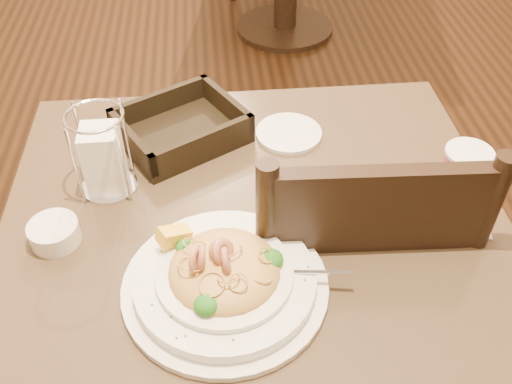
{
  "coord_description": "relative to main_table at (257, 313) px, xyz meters",
  "views": [
    {
      "loc": [
        -0.06,
        -0.67,
        1.47
      ],
      "look_at": [
        0.0,
        0.02,
        0.82
      ],
      "focal_mm": 40.0,
      "sensor_mm": 36.0,
      "label": 1
    }
  ],
  "objects": [
    {
      "name": "main_table",
      "position": [
        0.0,
        0.0,
        0.0
      ],
      "size": [
        0.9,
        0.9,
        0.74
      ],
      "color": "black",
      "rests_on": "ground"
    },
    {
      "name": "dining_chair_near",
      "position": [
        0.2,
        0.09,
        -0.01
      ],
      "size": [
        0.44,
        0.44,
        0.93
      ],
      "rotation": [
        0.0,
        0.0,
        3.1
      ],
      "color": "black",
      "rests_on": "ground"
    },
    {
      "name": "pasta_bowl",
      "position": [
        -0.06,
        -0.11,
        0.26
      ],
      "size": [
        0.36,
        0.33,
        0.1
      ],
      "rotation": [
        0.0,
        0.0,
        -0.3
      ],
      "color": "white",
      "rests_on": "main_table"
    },
    {
      "name": "drink_glass",
      "position": [
        0.35,
        0.02,
        0.3
      ],
      "size": [
        0.15,
        0.15,
        0.14
      ],
      "rotation": [
        0.0,
        0.0,
        -0.2
      ],
      "color": "white",
      "rests_on": "main_table"
    },
    {
      "name": "bread_basket",
      "position": [
        -0.13,
        0.28,
        0.26
      ],
      "size": [
        0.3,
        0.28,
        0.07
      ],
      "rotation": [
        0.0,
        0.0,
        0.52
      ],
      "color": "black",
      "rests_on": "main_table"
    },
    {
      "name": "napkin_caddy",
      "position": [
        -0.27,
        0.15,
        0.31
      ],
      "size": [
        0.1,
        0.1,
        0.17
      ],
      "rotation": [
        0.0,
        0.0,
        -0.37
      ],
      "color": "silver",
      "rests_on": "main_table"
    },
    {
      "name": "side_plate",
      "position": [
        0.09,
        0.28,
        0.24
      ],
      "size": [
        0.17,
        0.17,
        0.01
      ],
      "primitive_type": "cylinder",
      "rotation": [
        0.0,
        0.0,
        0.31
      ],
      "color": "white",
      "rests_on": "main_table"
    },
    {
      "name": "butter_ramekin",
      "position": [
        -0.34,
        0.02,
        0.25
      ],
      "size": [
        0.11,
        0.11,
        0.04
      ],
      "primitive_type": "cylinder",
      "rotation": [
        0.0,
        0.0,
        0.35
      ],
      "color": "white",
      "rests_on": "main_table"
    }
  ]
}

